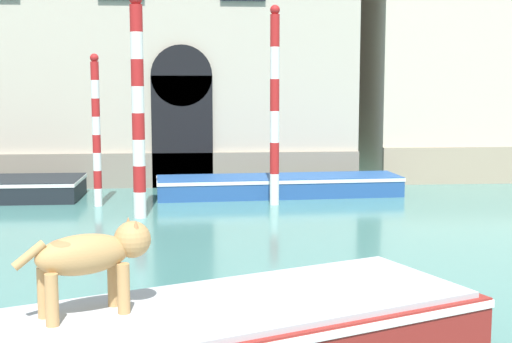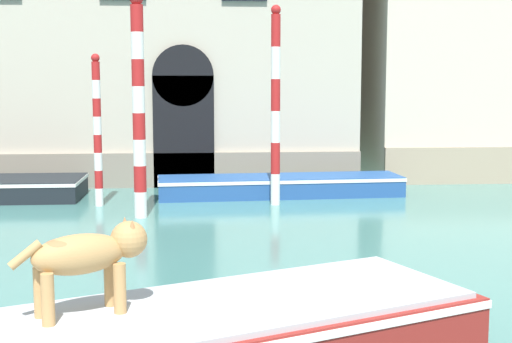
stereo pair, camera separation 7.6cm
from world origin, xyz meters
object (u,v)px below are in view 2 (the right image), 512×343
mooring_pole_0 (276,106)px  boat_moored_far (280,185)px  mooring_pole_1 (139,106)px  mooring_pole_2 (97,130)px  dog_on_deck (89,255)px

mooring_pole_0 → boat_moored_far: bearing=78.4°
boat_moored_far → mooring_pole_0: mooring_pole_0 is taller
mooring_pole_0 → mooring_pole_1: bearing=-155.9°
mooring_pole_1 → mooring_pole_2: (-1.05, 1.46, -0.59)m
mooring_pole_0 → mooring_pole_2: 4.02m
dog_on_deck → mooring_pole_1: mooring_pole_1 is taller
boat_moored_far → mooring_pole_0: bearing=-104.9°
boat_moored_far → mooring_pole_2: mooring_pole_2 is taller
dog_on_deck → mooring_pole_2: mooring_pole_2 is taller
mooring_pole_0 → mooring_pole_2: mooring_pole_0 is taller
boat_moored_far → mooring_pole_1: (-3.20, -2.58, 2.05)m
boat_moored_far → mooring_pole_2: 4.62m
boat_moored_far → mooring_pole_1: bearing=-144.4°
dog_on_deck → mooring_pole_1: (-0.20, 8.07, 1.10)m
dog_on_deck → mooring_pole_2: 9.63m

